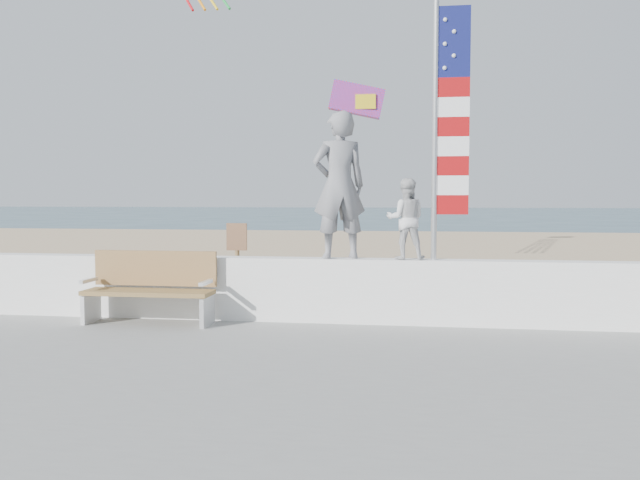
# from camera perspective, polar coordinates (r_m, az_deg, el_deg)

# --- Properties ---
(ground) EXTENTS (220.00, 220.00, 0.00)m
(ground) POSITION_cam_1_polar(r_m,az_deg,el_deg) (7.82, -3.46, -10.76)
(ground) COLOR #2C4A59
(ground) RESTS_ON ground
(sand) EXTENTS (90.00, 40.00, 0.08)m
(sand) POSITION_cam_1_polar(r_m,az_deg,el_deg) (16.59, 3.00, -2.92)
(sand) COLOR tan
(sand) RESTS_ON ground
(seawall) EXTENTS (30.00, 0.35, 0.90)m
(seawall) POSITION_cam_1_polar(r_m,az_deg,el_deg) (9.63, -1.00, -4.19)
(seawall) COLOR white
(seawall) RESTS_ON boardwalk
(adult) EXTENTS (0.87, 0.72, 2.05)m
(adult) POSITION_cam_1_polar(r_m,az_deg,el_deg) (9.48, 1.62, 4.62)
(adult) COLOR gray
(adult) RESTS_ON seawall
(child) EXTENTS (0.57, 0.46, 1.12)m
(child) POSITION_cam_1_polar(r_m,az_deg,el_deg) (9.42, 7.25, 1.77)
(child) COLOR silver
(child) RESTS_ON seawall
(bench) EXTENTS (1.80, 0.57, 1.00)m
(bench) POSITION_cam_1_polar(r_m,az_deg,el_deg) (9.79, -14.07, -3.83)
(bench) COLOR olive
(bench) RESTS_ON boardwalk
(flag) EXTENTS (0.50, 0.08, 3.50)m
(flag) POSITION_cam_1_polar(r_m,az_deg,el_deg) (9.47, 10.44, 9.95)
(flag) COLOR silver
(flag) RESTS_ON seawall
(parafoil_kite) EXTENTS (0.94, 0.32, 0.64)m
(parafoil_kite) POSITION_cam_1_polar(r_m,az_deg,el_deg) (11.28, 3.25, 11.68)
(parafoil_kite) COLOR red
(parafoil_kite) RESTS_ON ground
(sign) EXTENTS (0.32, 0.07, 1.46)m
(sign) POSITION_cam_1_polar(r_m,az_deg,el_deg) (10.52, -6.99, -1.82)
(sign) COLOR olive
(sign) RESTS_ON sand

